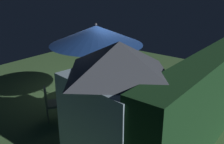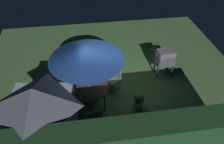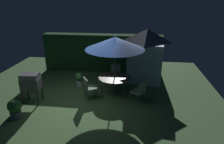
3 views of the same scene
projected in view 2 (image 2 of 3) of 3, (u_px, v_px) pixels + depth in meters
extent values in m
plane|color=#47703D|center=(114.00, 86.00, 8.92)|extent=(11.00, 11.00, 0.00)
cube|color=#9EBCD1|center=(44.00, 129.00, 6.16)|extent=(1.82, 1.95, 1.93)
pyramid|color=#4C515B|center=(34.00, 98.00, 5.34)|extent=(1.93, 2.07, 0.61)
cylinder|color=#47423D|center=(89.00, 87.00, 7.79)|extent=(1.37, 1.37, 0.04)
cylinder|color=#3C3834|center=(102.00, 85.00, 8.45)|extent=(0.05, 0.05, 0.71)
cylinder|color=#3C3834|center=(76.00, 87.00, 8.34)|extent=(0.05, 0.05, 0.71)
cylinder|color=#3C3834|center=(105.00, 103.00, 7.72)|extent=(0.05, 0.05, 0.71)
cylinder|color=#3C3834|center=(77.00, 106.00, 7.61)|extent=(0.05, 0.05, 0.71)
cylinder|color=#4C4C51|center=(88.00, 77.00, 7.47)|extent=(0.04, 0.04, 2.46)
cone|color=navy|center=(86.00, 53.00, 6.84)|extent=(2.41, 2.41, 0.49)
sphere|color=#4C4C51|center=(85.00, 45.00, 6.66)|extent=(0.06, 0.06, 0.06)
cube|color=#47474C|center=(165.00, 60.00, 8.98)|extent=(0.74, 0.56, 0.45)
cube|color=slate|center=(166.00, 53.00, 8.77)|extent=(0.70, 0.53, 0.20)
cylinder|color=#262628|center=(168.00, 65.00, 9.50)|extent=(0.06, 0.06, 0.55)
cylinder|color=#262628|center=(154.00, 67.00, 9.43)|extent=(0.06, 0.06, 0.55)
cylinder|color=#262628|center=(172.00, 72.00, 9.18)|extent=(0.06, 0.06, 0.55)
cylinder|color=#262628|center=(157.00, 73.00, 9.11)|extent=(0.06, 0.06, 0.55)
cube|color=slate|center=(94.00, 116.00, 7.15)|extent=(0.49, 0.49, 0.06)
cube|color=slate|center=(95.00, 117.00, 6.85)|extent=(0.46, 0.08, 0.45)
cylinder|color=#516155|center=(90.00, 127.00, 7.11)|extent=(0.04, 0.04, 0.45)
cylinder|color=#516155|center=(102.00, 124.00, 7.18)|extent=(0.04, 0.04, 0.45)
cylinder|color=#516155|center=(88.00, 117.00, 7.41)|extent=(0.04, 0.04, 0.45)
cylinder|color=#516155|center=(100.00, 115.00, 7.48)|extent=(0.04, 0.04, 0.45)
cube|color=slate|center=(113.00, 80.00, 8.50)|extent=(0.63, 0.63, 0.06)
cube|color=slate|center=(117.00, 74.00, 8.46)|extent=(0.28, 0.42, 0.45)
cylinder|color=#516155|center=(120.00, 85.00, 8.62)|extent=(0.04, 0.04, 0.45)
cylinder|color=#516155|center=(113.00, 80.00, 8.86)|extent=(0.04, 0.04, 0.45)
cylinder|color=#516155|center=(112.00, 90.00, 8.42)|extent=(0.04, 0.04, 0.45)
cylinder|color=#516155|center=(105.00, 84.00, 8.66)|extent=(0.04, 0.04, 0.45)
cube|color=slate|center=(62.00, 84.00, 8.35)|extent=(0.64, 0.64, 0.06)
cube|color=slate|center=(57.00, 78.00, 8.28)|extent=(0.30, 0.41, 0.45)
cylinder|color=#516155|center=(62.00, 83.00, 8.70)|extent=(0.04, 0.04, 0.45)
cylinder|color=#516155|center=(56.00, 90.00, 8.42)|extent=(0.04, 0.04, 0.45)
cylinder|color=#516155|center=(70.00, 86.00, 8.57)|extent=(0.04, 0.04, 0.45)
cylinder|color=#516155|center=(65.00, 93.00, 8.29)|extent=(0.04, 0.04, 0.45)
cylinder|color=silver|center=(138.00, 104.00, 7.97)|extent=(0.31, 0.31, 0.31)
sphere|color=#3D8442|center=(139.00, 98.00, 7.76)|extent=(0.38, 0.38, 0.38)
cylinder|color=#4C4C51|center=(155.00, 56.00, 10.28)|extent=(0.37, 0.37, 0.28)
sphere|color=#235628|center=(156.00, 50.00, 10.07)|extent=(0.46, 0.46, 0.46)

